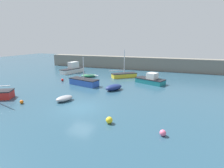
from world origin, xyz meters
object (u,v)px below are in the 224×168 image
object	(u,v)px
mooring_buoy_pink	(163,133)
mooring_buoy_red	(62,80)
motorboat_grey_hull	(73,69)
mooring_buoy_yellow	(109,120)
sailboat_twin_hulled	(84,82)
rowboat_blue_near	(114,87)
fishing_dinghy_green	(64,98)
motorboat_with_cabin	(151,80)
mooring_buoy_orange	(22,102)
open_tender_yellow	(89,76)
sailboat_short_mast	(124,75)

from	to	relation	value
mooring_buoy_pink	mooring_buoy_red	bearing A→B (deg)	145.11
motorboat_grey_hull	mooring_buoy_yellow	bearing A→B (deg)	54.56
sailboat_twin_hulled	motorboat_grey_hull	size ratio (longest dim) A/B	0.93
rowboat_blue_near	mooring_buoy_pink	xyz separation A→B (m)	(7.42, -10.04, -0.16)
fishing_dinghy_green	mooring_buoy_red	xyz separation A→B (m)	(-6.29, 8.32, -0.08)
motorboat_grey_hull	mooring_buoy_red	distance (m)	8.04
mooring_buoy_yellow	motorboat_grey_hull	bearing A→B (deg)	129.59
fishing_dinghy_green	mooring_buoy_pink	distance (m)	11.81
fishing_dinghy_green	motorboat_with_cabin	distance (m)	14.34
motorboat_with_cabin	mooring_buoy_red	world-z (taller)	motorboat_with_cabin
rowboat_blue_near	mooring_buoy_red	distance (m)	10.27
fishing_dinghy_green	mooring_buoy_red	world-z (taller)	fishing_dinghy_green
rowboat_blue_near	mooring_buoy_yellow	bearing A→B (deg)	-133.65
sailboat_twin_hulled	fishing_dinghy_green	world-z (taller)	sailboat_twin_hulled
motorboat_grey_hull	mooring_buoy_orange	size ratio (longest dim) A/B	14.01
open_tender_yellow	mooring_buoy_orange	distance (m)	15.29
sailboat_short_mast	rowboat_blue_near	distance (m)	8.81
mooring_buoy_red	sailboat_short_mast	bearing A→B (deg)	36.53
mooring_buoy_red	mooring_buoy_orange	world-z (taller)	mooring_buoy_red
motorboat_with_cabin	mooring_buoy_red	distance (m)	14.71
motorboat_grey_hull	mooring_buoy_pink	size ratio (longest dim) A/B	12.05
open_tender_yellow	motorboat_grey_hull	xyz separation A→B (m)	(-5.44, 2.92, 0.52)
mooring_buoy_yellow	rowboat_blue_near	bearing A→B (deg)	107.75
open_tender_yellow	motorboat_grey_hull	world-z (taller)	motorboat_grey_hull
motorboat_with_cabin	mooring_buoy_yellow	distance (m)	15.33
rowboat_blue_near	motorboat_with_cabin	bearing A→B (deg)	-7.80
sailboat_twin_hulled	mooring_buoy_pink	distance (m)	16.84
mooring_buoy_orange	fishing_dinghy_green	bearing A→B (deg)	31.49
sailboat_short_mast	fishing_dinghy_green	xyz separation A→B (m)	(-2.64, -14.94, -0.16)
fishing_dinghy_green	motorboat_grey_hull	xyz separation A→B (m)	(-9.07, 15.84, 0.50)
sailboat_twin_hulled	mooring_buoy_red	size ratio (longest dim) A/B	12.13
open_tender_yellow	rowboat_blue_near	xyz separation A→B (m)	(7.39, -6.73, 0.10)
fishing_dinghy_green	mooring_buoy_red	size ratio (longest dim) A/B	5.42
fishing_dinghy_green	rowboat_blue_near	xyz separation A→B (m)	(3.75, 6.19, 0.09)
fishing_dinghy_green	mooring_buoy_pink	xyz separation A→B (m)	(11.17, -3.85, -0.07)
open_tender_yellow	motorboat_with_cabin	distance (m)	11.66
fishing_dinghy_green	mooring_buoy_yellow	size ratio (longest dim) A/B	4.13
sailboat_twin_hulled	motorboat_with_cabin	bearing A→B (deg)	-140.53
sailboat_twin_hulled	motorboat_with_cabin	distance (m)	10.57
open_tender_yellow	mooring_buoy_orange	world-z (taller)	open_tender_yellow
rowboat_blue_near	mooring_buoy_yellow	distance (m)	10.04
motorboat_grey_hull	mooring_buoy_red	bearing A→B (deg)	35.28
sailboat_short_mast	motorboat_grey_hull	xyz separation A→B (m)	(-11.71, 0.91, 0.35)
fishing_dinghy_green	open_tender_yellow	bearing A→B (deg)	-142.25
open_tender_yellow	fishing_dinghy_green	world-z (taller)	fishing_dinghy_green
mooring_buoy_pink	rowboat_blue_near	bearing A→B (deg)	126.44
rowboat_blue_near	mooring_buoy_orange	xyz separation A→B (m)	(-7.62, -8.56, -0.19)
mooring_buoy_red	mooring_buoy_pink	xyz separation A→B (m)	(17.46, -12.17, 0.02)
sailboat_short_mast	mooring_buoy_yellow	size ratio (longest dim) A/B	8.84
sailboat_twin_hulled	motorboat_with_cabin	size ratio (longest dim) A/B	1.06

